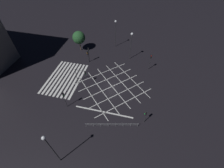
{
  "coord_description": "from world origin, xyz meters",
  "views": [
    {
      "loc": [
        22.59,
        5.4,
        25.46
      ],
      "look_at": [
        0.0,
        0.0,
        0.83
      ],
      "focal_mm": 24.0,
      "sensor_mm": 36.0,
      "label": 1
    }
  ],
  "objects_px": {
    "traffic_light_sw_main": "(87,54)",
    "street_lamp_east": "(116,27)",
    "traffic_light_nw_main": "(151,59)",
    "street_tree_near": "(79,38)",
    "traffic_light_sw_cross": "(89,52)",
    "street_lamp_west": "(49,146)",
    "traffic_light_se_cross": "(64,97)",
    "street_lamp_far": "(131,39)",
    "traffic_light_ne_cross": "(145,115)",
    "traffic_light_median_south": "(81,74)"
  },
  "relations": [
    {
      "from": "street_lamp_east",
      "to": "street_lamp_west",
      "type": "height_order",
      "value": "street_lamp_west"
    },
    {
      "from": "traffic_light_median_south",
      "to": "street_lamp_far",
      "type": "height_order",
      "value": "street_lamp_far"
    },
    {
      "from": "traffic_light_sw_cross",
      "to": "street_lamp_east",
      "type": "distance_m",
      "value": 10.77
    },
    {
      "from": "street_lamp_east",
      "to": "street_tree_near",
      "type": "distance_m",
      "value": 10.64
    },
    {
      "from": "traffic_light_sw_cross",
      "to": "traffic_light_se_cross",
      "type": "distance_m",
      "value": 15.06
    },
    {
      "from": "traffic_light_sw_main",
      "to": "street_lamp_east",
      "type": "distance_m",
      "value": 11.31
    },
    {
      "from": "street_lamp_east",
      "to": "street_lamp_far",
      "type": "height_order",
      "value": "street_lamp_east"
    },
    {
      "from": "traffic_light_ne_cross",
      "to": "traffic_light_median_south",
      "type": "relative_size",
      "value": 0.92
    },
    {
      "from": "traffic_light_sw_cross",
      "to": "street_lamp_west",
      "type": "distance_m",
      "value": 25.18
    },
    {
      "from": "traffic_light_sw_main",
      "to": "street_tree_near",
      "type": "height_order",
      "value": "street_tree_near"
    },
    {
      "from": "traffic_light_se_cross",
      "to": "street_lamp_east",
      "type": "relative_size",
      "value": 0.57
    },
    {
      "from": "street_lamp_east",
      "to": "street_lamp_west",
      "type": "xyz_separation_m",
      "value": [
        33.67,
        -1.3,
        -0.3
      ]
    },
    {
      "from": "traffic_light_nw_main",
      "to": "street_lamp_far",
      "type": "bearing_deg",
      "value": -121.54
    },
    {
      "from": "street_lamp_east",
      "to": "traffic_light_nw_main",
      "type": "bearing_deg",
      "value": 51.36
    },
    {
      "from": "traffic_light_se_cross",
      "to": "street_tree_near",
      "type": "xyz_separation_m",
      "value": [
        -19.75,
        -4.86,
        0.78
      ]
    },
    {
      "from": "traffic_light_nw_main",
      "to": "street_tree_near",
      "type": "xyz_separation_m",
      "value": [
        -4.23,
        -20.12,
        0.82
      ]
    },
    {
      "from": "traffic_light_ne_cross",
      "to": "street_lamp_far",
      "type": "distance_m",
      "value": 19.86
    },
    {
      "from": "street_lamp_west",
      "to": "street_tree_near",
      "type": "xyz_separation_m",
      "value": [
        -29.42,
        -8.21,
        -1.89
      ]
    },
    {
      "from": "traffic_light_ne_cross",
      "to": "street_lamp_west",
      "type": "height_order",
      "value": "street_lamp_west"
    },
    {
      "from": "traffic_light_nw_main",
      "to": "traffic_light_median_south",
      "type": "relative_size",
      "value": 1.18
    },
    {
      "from": "traffic_light_ne_cross",
      "to": "street_lamp_east",
      "type": "height_order",
      "value": "street_lamp_east"
    },
    {
      "from": "traffic_light_ne_cross",
      "to": "street_lamp_west",
      "type": "bearing_deg",
      "value": 38.98
    },
    {
      "from": "traffic_light_sw_cross",
      "to": "traffic_light_sw_main",
      "type": "bearing_deg",
      "value": -130.95
    },
    {
      "from": "street_lamp_far",
      "to": "traffic_light_ne_cross",
      "type": "bearing_deg",
      "value": 16.57
    },
    {
      "from": "traffic_light_ne_cross",
      "to": "street_lamp_far",
      "type": "relative_size",
      "value": 0.46
    },
    {
      "from": "traffic_light_se_cross",
      "to": "traffic_light_sw_main",
      "type": "bearing_deg",
      "value": 92.76
    },
    {
      "from": "traffic_light_nw_main",
      "to": "traffic_light_ne_cross",
      "type": "bearing_deg",
      "value": 0.61
    },
    {
      "from": "street_lamp_east",
      "to": "street_lamp_far",
      "type": "distance_m",
      "value": 7.33
    },
    {
      "from": "traffic_light_median_south",
      "to": "traffic_light_sw_main",
      "type": "xyz_separation_m",
      "value": [
        -7.54,
        -1.31,
        -0.29
      ]
    },
    {
      "from": "traffic_light_nw_main",
      "to": "street_tree_near",
      "type": "distance_m",
      "value": 20.57
    },
    {
      "from": "traffic_light_nw_main",
      "to": "traffic_light_sw_cross",
      "type": "xyz_separation_m",
      "value": [
        0.46,
        -15.71,
        -0.15
      ]
    },
    {
      "from": "street_lamp_west",
      "to": "traffic_light_sw_main",
      "type": "bearing_deg",
      "value": -170.57
    },
    {
      "from": "traffic_light_ne_cross",
      "to": "street_tree_near",
      "type": "distance_m",
      "value": 28.28
    },
    {
      "from": "street_lamp_east",
      "to": "street_lamp_west",
      "type": "relative_size",
      "value": 0.94
    },
    {
      "from": "street_lamp_far",
      "to": "traffic_light_nw_main",
      "type": "bearing_deg",
      "value": 58.46
    },
    {
      "from": "street_lamp_east",
      "to": "street_lamp_far",
      "type": "relative_size",
      "value": 1.04
    },
    {
      "from": "traffic_light_median_south",
      "to": "traffic_light_se_cross",
      "type": "distance_m",
      "value": 7.25
    },
    {
      "from": "street_lamp_far",
      "to": "street_lamp_west",
      "type": "bearing_deg",
      "value": -12.85
    },
    {
      "from": "traffic_light_se_cross",
      "to": "street_lamp_west",
      "type": "bearing_deg",
      "value": -70.91
    },
    {
      "from": "traffic_light_ne_cross",
      "to": "traffic_light_median_south",
      "type": "xyz_separation_m",
      "value": [
        -7.11,
        -14.83,
        0.3
      ]
    },
    {
      "from": "street_lamp_west",
      "to": "traffic_light_ne_cross",
      "type": "bearing_deg",
      "value": 128.98
    },
    {
      "from": "street_tree_near",
      "to": "traffic_light_sw_main",
      "type": "bearing_deg",
      "value": 39.75
    },
    {
      "from": "traffic_light_ne_cross",
      "to": "street_lamp_far",
      "type": "bearing_deg",
      "value": -73.43
    },
    {
      "from": "traffic_light_ne_cross",
      "to": "street_lamp_east",
      "type": "relative_size",
      "value": 0.44
    },
    {
      "from": "traffic_light_se_cross",
      "to": "street_lamp_far",
      "type": "xyz_separation_m",
      "value": [
        -18.83,
        9.85,
        2.82
      ]
    },
    {
      "from": "traffic_light_nw_main",
      "to": "street_lamp_east",
      "type": "xyz_separation_m",
      "value": [
        -8.48,
        -10.61,
        3.01
      ]
    },
    {
      "from": "traffic_light_ne_cross",
      "to": "street_lamp_west",
      "type": "distance_m",
      "value": 15.9
    },
    {
      "from": "street_lamp_east",
      "to": "street_tree_near",
      "type": "xyz_separation_m",
      "value": [
        4.25,
        -9.51,
        -2.19
      ]
    },
    {
      "from": "traffic_light_median_south",
      "to": "street_tree_near",
      "type": "relative_size",
      "value": 0.66
    },
    {
      "from": "traffic_light_se_cross",
      "to": "street_lamp_east",
      "type": "xyz_separation_m",
      "value": [
        -24.0,
        4.65,
        2.98
      ]
    }
  ]
}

